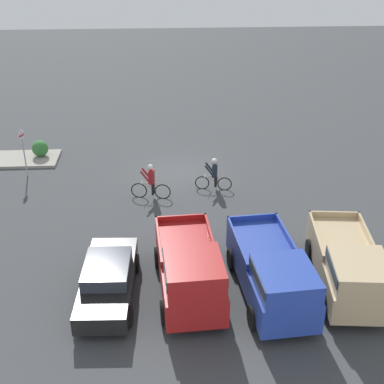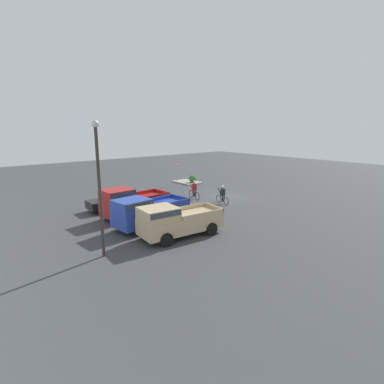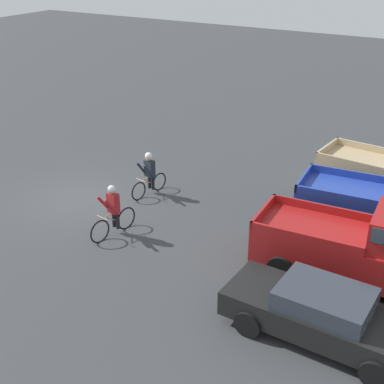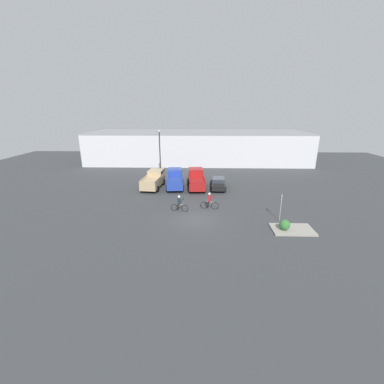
{
  "view_description": "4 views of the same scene",
  "coord_description": "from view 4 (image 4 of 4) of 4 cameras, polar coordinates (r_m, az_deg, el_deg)",
  "views": [
    {
      "loc": [
        0.76,
        25.13,
        11.88
      ],
      "look_at": [
        -0.42,
        4.58,
        1.2
      ],
      "focal_mm": 50.0,
      "sensor_mm": 36.0,
      "label": 1
    },
    {
      "loc": [
        -19.51,
        20.79,
        6.63
      ],
      "look_at": [
        -0.42,
        4.58,
        1.2
      ],
      "focal_mm": 28.0,
      "sensor_mm": 36.0,
      "label": 2
    },
    {
      "loc": [
        12.94,
        12.45,
        8.66
      ],
      "look_at": [
        -0.42,
        4.58,
        1.2
      ],
      "focal_mm": 50.0,
      "sensor_mm": 36.0,
      "label": 3
    },
    {
      "loc": [
        0.35,
        -21.84,
        9.72
      ],
      "look_at": [
        -0.42,
        4.58,
        1.2
      ],
      "focal_mm": 24.0,
      "sensor_mm": 36.0,
      "label": 4
    }
  ],
  "objects": [
    {
      "name": "ground_plane",
      "position": [
        23.91,
        0.68,
        -6.13
      ],
      "size": [
        80.0,
        80.0,
        0.0
      ],
      "primitive_type": "plane",
      "color": "#383A3D"
    },
    {
      "name": "warehouse_building",
      "position": [
        50.53,
        1.27,
        10.05
      ],
      "size": [
        40.61,
        12.45,
        5.7
      ],
      "color": "silver",
      "rests_on": "ground_plane"
    },
    {
      "name": "pickup_truck_0",
      "position": [
        33.77,
        -8.47,
        2.84
      ],
      "size": [
        2.59,
        5.41,
        2.07
      ],
      "color": "tan",
      "rests_on": "ground_plane"
    },
    {
      "name": "pickup_truck_1",
      "position": [
        33.65,
        -3.81,
        3.0
      ],
      "size": [
        2.53,
        5.49,
        2.13
      ],
      "color": "#233D9E",
      "rests_on": "ground_plane"
    },
    {
      "name": "pickup_truck_2",
      "position": [
        33.23,
        0.97,
        2.94
      ],
      "size": [
        2.46,
        5.23,
        2.28
      ],
      "color": "maroon",
      "rests_on": "ground_plane"
    },
    {
      "name": "sedan_0",
      "position": [
        33.2,
        5.85,
        2.02
      ],
      "size": [
        2.03,
        4.73,
        1.38
      ],
      "color": "black",
      "rests_on": "ground_plane"
    },
    {
      "name": "cyclist_0",
      "position": [
        26.17,
        3.86,
        -1.97
      ],
      "size": [
        1.88,
        0.53,
        1.75
      ],
      "color": "black",
      "rests_on": "ground_plane"
    },
    {
      "name": "cyclist_1",
      "position": [
        25.57,
        -2.86,
        -2.45
      ],
      "size": [
        1.78,
        0.53,
        1.67
      ],
      "color": "black",
      "rests_on": "ground_plane"
    },
    {
      "name": "fire_lane_sign",
      "position": [
        24.5,
        19.17,
        -2.68
      ],
      "size": [
        0.15,
        0.28,
        2.56
      ],
      "color": "#9E9EA3",
      "rests_on": "ground_plane"
    },
    {
      "name": "lamppost",
      "position": [
        37.53,
        -7.15,
        9.08
      ],
      "size": [
        0.36,
        0.36,
        6.98
      ],
      "color": "#2D2823",
      "rests_on": "ground_plane"
    },
    {
      "name": "curb_island",
      "position": [
        23.43,
        21.38,
        -7.76
      ],
      "size": [
        3.44,
        2.23,
        0.15
      ],
      "primitive_type": "cube",
      "color": "gray",
      "rests_on": "ground_plane"
    },
    {
      "name": "shrub",
      "position": [
        22.8,
        19.91,
        -6.88
      ],
      "size": [
        0.88,
        0.88,
        0.88
      ],
      "color": "#337033",
      "rests_on": "curb_island"
    }
  ]
}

